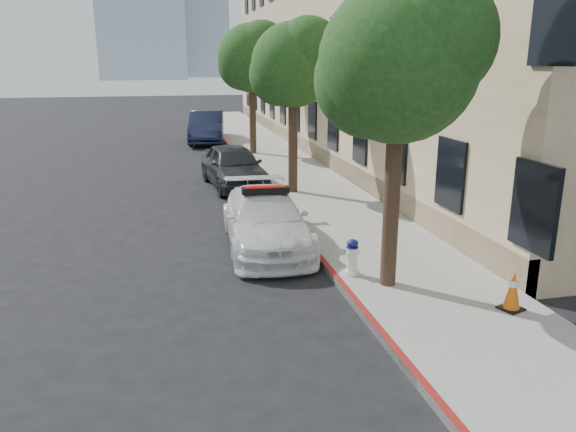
% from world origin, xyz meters
% --- Properties ---
extents(ground, '(120.00, 120.00, 0.00)m').
position_xyz_m(ground, '(0.00, 0.00, 0.00)').
color(ground, black).
rests_on(ground, ground).
extents(sidewalk, '(3.20, 50.00, 0.15)m').
position_xyz_m(sidewalk, '(3.60, 10.00, 0.07)').
color(sidewalk, gray).
rests_on(sidewalk, ground).
extents(curb_strip, '(0.12, 50.00, 0.15)m').
position_xyz_m(curb_strip, '(2.06, 10.00, 0.07)').
color(curb_strip, maroon).
rests_on(curb_strip, ground).
extents(building, '(8.00, 36.00, 10.00)m').
position_xyz_m(building, '(9.20, 15.00, 5.00)').
color(building, tan).
rests_on(building, ground).
extents(tree_near, '(2.92, 2.82, 5.62)m').
position_xyz_m(tree_near, '(2.93, -2.01, 4.27)').
color(tree_near, black).
rests_on(tree_near, sidewalk).
extents(tree_mid, '(2.77, 2.64, 5.43)m').
position_xyz_m(tree_mid, '(2.93, 5.99, 4.16)').
color(tree_mid, black).
rests_on(tree_mid, sidewalk).
extents(tree_far, '(3.10, 3.00, 5.81)m').
position_xyz_m(tree_far, '(2.93, 13.99, 4.39)').
color(tree_far, black).
rests_on(tree_far, sidewalk).
extents(police_car, '(2.08, 4.65, 1.47)m').
position_xyz_m(police_car, '(1.10, 1.11, 0.67)').
color(police_car, white).
rests_on(police_car, ground).
extents(parked_car_mid, '(2.19, 4.49, 1.48)m').
position_xyz_m(parked_car_mid, '(1.20, 7.76, 0.74)').
color(parked_car_mid, '#212429').
rests_on(parked_car_mid, ground).
extents(parked_car_far, '(2.34, 5.19, 1.65)m').
position_xyz_m(parked_car_far, '(1.20, 18.90, 0.83)').
color(parked_car_far, '#161B37').
rests_on(parked_car_far, ground).
extents(fire_hydrant, '(0.31, 0.28, 0.74)m').
position_xyz_m(fire_hydrant, '(2.38, -1.40, 0.51)').
color(fire_hydrant, white).
rests_on(fire_hydrant, sidewalk).
extents(traffic_cone, '(0.47, 0.47, 0.70)m').
position_xyz_m(traffic_cone, '(4.54, -3.55, 0.50)').
color(traffic_cone, black).
rests_on(traffic_cone, sidewalk).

